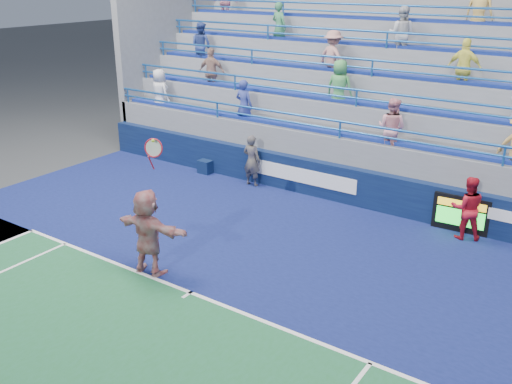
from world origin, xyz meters
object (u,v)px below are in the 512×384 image
Objects in this scene: serve_speed_board at (461,214)px; line_judge at (252,161)px; ball_girl at (467,208)px; tennis_player at (148,232)px; judge_chair at (207,165)px.

serve_speed_board is 0.87× the size of line_judge.
line_judge is at bearing -24.97° from ball_girl.
judge_chair is at bearing 118.71° from tennis_player.
serve_speed_board is 8.42m from judge_chair.
ball_girl is at bearing 47.73° from tennis_player.
serve_speed_board is at bearing 179.84° from line_judge.
serve_speed_board is 1.77× the size of judge_chair.
line_judge is (1.96, -0.13, 0.56)m from judge_chair.
serve_speed_board is at bearing 50.43° from tennis_player.
serve_speed_board reaches higher than judge_chair.
ball_girl reaches higher than line_judge.
tennis_player is (-5.10, -6.17, 0.50)m from serve_speed_board.
tennis_player is 1.94× the size of line_judge.
judge_chair is 6.96m from tennis_player.
ball_girl is at bearing -57.73° from serve_speed_board.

